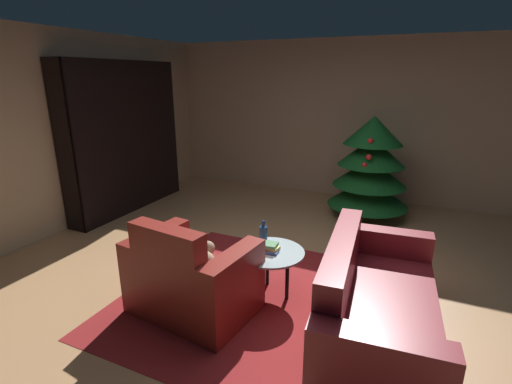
{
  "coord_description": "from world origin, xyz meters",
  "views": [
    {
      "loc": [
        1.19,
        -3.1,
        2.03
      ],
      "look_at": [
        -0.21,
        -0.0,
        0.96
      ],
      "focal_mm": 26.18,
      "sensor_mm": 36.0,
      "label": 1
    }
  ],
  "objects_px": {
    "coffee_table": "(270,256)",
    "bottle_on_table": "(263,235)",
    "book_stack_on_table": "(270,248)",
    "couch_red": "(374,311)",
    "decorated_tree": "(370,167)",
    "bookshelf_unit": "(131,136)",
    "armchair_red": "(191,280)"
  },
  "relations": [
    {
      "from": "coffee_table",
      "to": "bottle_on_table",
      "type": "bearing_deg",
      "value": 135.07
    },
    {
      "from": "book_stack_on_table",
      "to": "bottle_on_table",
      "type": "xyz_separation_m",
      "value": [
        -0.12,
        0.12,
        0.06
      ]
    },
    {
      "from": "couch_red",
      "to": "book_stack_on_table",
      "type": "relative_size",
      "value": 9.49
    },
    {
      "from": "book_stack_on_table",
      "to": "coffee_table",
      "type": "bearing_deg",
      "value": -43.71
    },
    {
      "from": "book_stack_on_table",
      "to": "decorated_tree",
      "type": "distance_m",
      "value": 2.61
    },
    {
      "from": "bookshelf_unit",
      "to": "coffee_table",
      "type": "distance_m",
      "value": 3.39
    },
    {
      "from": "couch_red",
      "to": "decorated_tree",
      "type": "xyz_separation_m",
      "value": [
        -0.47,
        2.87,
        0.45
      ]
    },
    {
      "from": "bookshelf_unit",
      "to": "couch_red",
      "type": "bearing_deg",
      "value": -24.85
    },
    {
      "from": "couch_red",
      "to": "book_stack_on_table",
      "type": "height_order",
      "value": "couch_red"
    },
    {
      "from": "armchair_red",
      "to": "coffee_table",
      "type": "relative_size",
      "value": 1.75
    },
    {
      "from": "book_stack_on_table",
      "to": "decorated_tree",
      "type": "bearing_deg",
      "value": 78.42
    },
    {
      "from": "decorated_tree",
      "to": "bottle_on_table",
      "type": "bearing_deg",
      "value": -104.87
    },
    {
      "from": "coffee_table",
      "to": "book_stack_on_table",
      "type": "xyz_separation_m",
      "value": [
        -0.0,
        0.0,
        0.08
      ]
    },
    {
      "from": "bottle_on_table",
      "to": "coffee_table",
      "type": "bearing_deg",
      "value": -44.93
    },
    {
      "from": "armchair_red",
      "to": "decorated_tree",
      "type": "height_order",
      "value": "decorated_tree"
    },
    {
      "from": "coffee_table",
      "to": "decorated_tree",
      "type": "xyz_separation_m",
      "value": [
        0.52,
        2.55,
        0.34
      ]
    },
    {
      "from": "armchair_red",
      "to": "coffee_table",
      "type": "height_order",
      "value": "armchair_red"
    },
    {
      "from": "armchair_red",
      "to": "decorated_tree",
      "type": "relative_size",
      "value": 0.76
    },
    {
      "from": "book_stack_on_table",
      "to": "bottle_on_table",
      "type": "relative_size",
      "value": 0.78
    },
    {
      "from": "armchair_red",
      "to": "bookshelf_unit",
      "type": "bearing_deg",
      "value": 139.86
    },
    {
      "from": "bookshelf_unit",
      "to": "couch_red",
      "type": "distance_m",
      "value": 4.42
    },
    {
      "from": "bookshelf_unit",
      "to": "bottle_on_table",
      "type": "height_order",
      "value": "bookshelf_unit"
    },
    {
      "from": "bookshelf_unit",
      "to": "bottle_on_table",
      "type": "distance_m",
      "value": 3.2
    },
    {
      "from": "couch_red",
      "to": "decorated_tree",
      "type": "relative_size",
      "value": 1.2
    },
    {
      "from": "bottle_on_table",
      "to": "decorated_tree",
      "type": "distance_m",
      "value": 2.52
    },
    {
      "from": "couch_red",
      "to": "coffee_table",
      "type": "xyz_separation_m",
      "value": [
        -0.99,
        0.32,
        0.11
      ]
    },
    {
      "from": "coffee_table",
      "to": "bottle_on_table",
      "type": "height_order",
      "value": "bottle_on_table"
    },
    {
      "from": "bookshelf_unit",
      "to": "decorated_tree",
      "type": "distance_m",
      "value": 3.64
    },
    {
      "from": "couch_red",
      "to": "bottle_on_table",
      "type": "bearing_deg",
      "value": 158.26
    },
    {
      "from": "couch_red",
      "to": "bookshelf_unit",
      "type": "bearing_deg",
      "value": 155.15
    },
    {
      "from": "coffee_table",
      "to": "book_stack_on_table",
      "type": "relative_size",
      "value": 3.41
    },
    {
      "from": "bookshelf_unit",
      "to": "book_stack_on_table",
      "type": "height_order",
      "value": "bookshelf_unit"
    }
  ]
}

